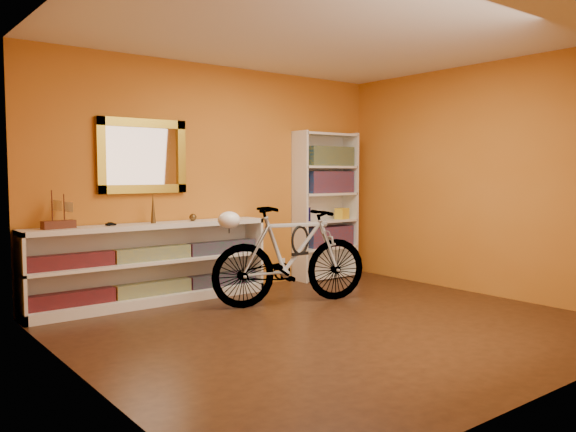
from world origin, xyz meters
TOP-DOWN VIEW (x-y plane):
  - floor at (0.00, 0.00)m, footprint 4.50×4.00m
  - ceiling at (0.00, 0.00)m, footprint 4.50×4.00m
  - back_wall at (0.00, 2.00)m, footprint 4.50×0.01m
  - left_wall at (-2.25, 0.00)m, footprint 0.01×4.00m
  - right_wall at (2.25, 0.00)m, footprint 0.01×4.00m
  - gilt_mirror at (-0.95, 1.97)m, footprint 0.98×0.06m
  - wall_socket at (0.90, 1.99)m, footprint 0.09×0.02m
  - console_unit at (-0.93, 1.81)m, footprint 2.60×0.35m
  - cd_row_lower at (-0.93, 1.79)m, footprint 2.50×0.13m
  - cd_row_upper at (-0.93, 1.79)m, footprint 2.50×0.13m
  - model_ship at (-1.87, 1.81)m, footprint 0.32×0.16m
  - toy_car at (-1.36, 1.81)m, footprint 0.00×0.00m
  - bronze_ornament at (-0.91, 1.81)m, footprint 0.05×0.05m
  - decorative_orb at (-0.45, 1.81)m, footprint 0.08×0.08m
  - bookcase at (1.51, 1.84)m, footprint 0.90×0.30m
  - book_row_a at (1.56, 1.84)m, footprint 0.70×0.22m
  - book_row_b at (1.56, 1.84)m, footprint 0.70×0.22m
  - book_row_c at (1.56, 1.84)m, footprint 0.70×0.22m
  - travel_mug at (1.19, 1.82)m, footprint 0.08×0.08m
  - red_tin at (1.31, 1.87)m, footprint 0.19×0.19m
  - yellow_bag at (1.76, 1.80)m, footprint 0.21×0.17m
  - bicycle at (0.21, 0.92)m, footprint 0.90×1.81m
  - helmet at (-0.43, 1.10)m, footprint 0.23×0.22m
  - u_lock at (0.31, 0.90)m, footprint 0.23×0.02m

SIDE VIEW (x-z plane):
  - floor at x=0.00m, z-range -0.01..0.00m
  - cd_row_lower at x=-0.93m, z-range 0.10..0.24m
  - wall_socket at x=0.90m, z-range 0.21..0.29m
  - console_unit at x=-0.93m, z-range 0.00..0.85m
  - bicycle at x=0.21m, z-range 0.00..1.03m
  - cd_row_upper at x=-0.93m, z-range 0.47..0.60m
  - book_row_a at x=1.56m, z-range 0.42..0.68m
  - u_lock at x=0.31m, z-range 0.55..0.79m
  - yellow_bag at x=1.76m, z-range 0.77..0.91m
  - toy_car at x=-1.36m, z-range 0.85..0.85m
  - travel_mug at x=1.19m, z-range 0.77..0.94m
  - decorative_orb at x=-0.45m, z-range 0.85..0.93m
  - helmet at x=-0.43m, z-range 0.82..0.99m
  - bookcase at x=1.51m, z-range 0.00..1.90m
  - bronze_ornament at x=-0.91m, z-range 0.85..1.16m
  - model_ship at x=-1.87m, z-range 0.85..1.21m
  - book_row_b at x=1.56m, z-range 1.11..1.40m
  - back_wall at x=0.00m, z-range 0.00..2.60m
  - left_wall at x=-2.25m, z-range 0.00..2.60m
  - right_wall at x=2.25m, z-range 0.00..2.60m
  - gilt_mirror at x=-0.95m, z-range 1.16..1.94m
  - red_tin at x=1.31m, z-range 1.46..1.65m
  - book_row_c at x=1.56m, z-range 1.46..1.71m
  - ceiling at x=0.00m, z-range 2.60..2.61m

